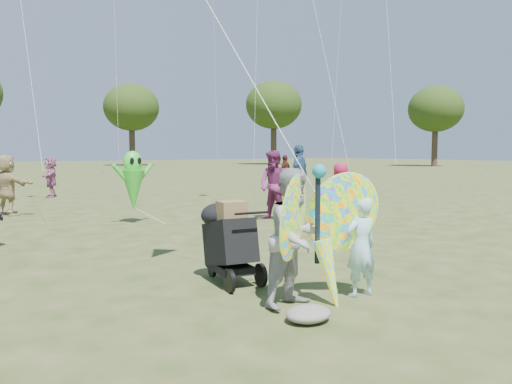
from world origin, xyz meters
The scene contains 14 objects.
ground centered at (0.00, 0.00, 0.00)m, with size 160.00×160.00×0.00m, color #51592B.
child_girl centered at (-0.28, -0.71, 0.60)m, with size 0.43×0.29×1.19m, color #A2D8E5.
adult_man centered at (-1.16, -0.52, 0.77)m, with size 0.75×0.59×1.55m, color #99999E.
grey_bag centered at (-1.39, -1.00, 0.08)m, with size 0.50×0.41×0.16m, color slate.
crowd_a centered at (4.34, 4.06, 0.72)m, with size 0.71×0.46×1.45m, color #AB1B44.
crowd_c centered at (5.83, 7.32, 0.96)m, with size 1.13×0.47×1.93m, color #2E5380.
crowd_d centered at (-2.21, 9.99, 0.82)m, with size 1.52×0.48×1.64m, color tan.
crowd_e centered at (2.95, 4.99, 0.87)m, with size 0.85×0.66×1.75m, color #76275B.
crowd_h centered at (9.73, 12.68, 0.77)m, with size 0.90×0.37×1.54m, color #461B17.
crowd_j centered at (0.13, 14.83, 0.76)m, with size 1.40×0.45×1.51m, color #A8608D.
jogging_stroller centered at (-1.23, 0.73, 0.61)m, with size 0.61×1.10×1.09m.
butterfly_kite centered at (-0.86, -0.65, 0.81)m, with size 1.74×0.75×1.79m.
alien_kite centered at (-0.10, 6.52, 0.97)m, with size 1.12×0.69×1.74m.
tree_line centered at (3.67, 44.99, 6.86)m, with size 91.78×33.60×10.79m.
Camera 1 is at (-4.77, -4.67, 1.74)m, focal length 35.00 mm.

